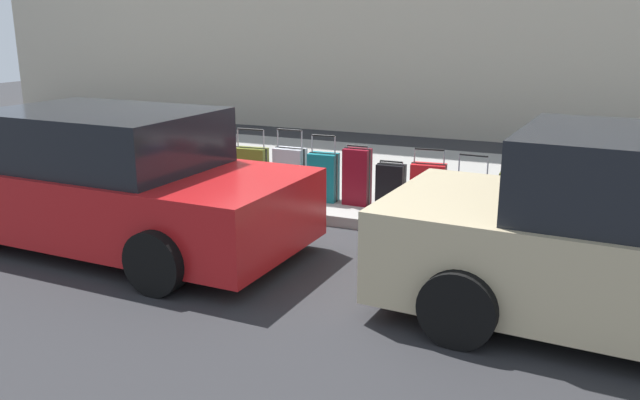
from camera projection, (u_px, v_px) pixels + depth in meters
ground_plane at (264, 218)px, 8.70m from camera, size 40.00×40.00×0.00m
sidewalk_curb at (336, 174)px, 10.89m from camera, size 18.00×5.00×0.14m
suitcase_silver_0 at (568, 202)px, 7.70m from camera, size 0.43×0.21×0.71m
suitcase_olive_1 at (519, 198)px, 7.98m from camera, size 0.49×0.22×0.66m
suitcase_navy_2 at (471, 198)px, 8.16m from camera, size 0.43×0.28×0.81m
suitcase_red_3 at (428, 189)px, 8.29m from camera, size 0.45×0.26×0.86m
suitcase_black_4 at (391, 186)px, 8.56m from camera, size 0.37×0.20×0.65m
suitcase_maroon_5 at (357, 177)px, 8.73m from camera, size 0.36×0.21×0.82m
suitcase_teal_6 at (323, 177)px, 8.92m from camera, size 0.40×0.26×0.92m
suitcase_silver_7 at (290, 172)px, 9.16m from camera, size 0.44×0.24×0.96m
suitcase_olive_8 at (252, 171)px, 9.30m from camera, size 0.47×0.24×0.94m
suitcase_navy_9 at (219, 170)px, 9.52m from camera, size 0.40×0.26×0.80m
fire_hydrant at (178, 156)px, 9.84m from camera, size 0.39×0.21×0.81m
bollard_post at (132, 160)px, 10.02m from camera, size 0.16×0.16×0.67m
parked_car_red_1 at (106, 182)px, 7.50m from camera, size 4.76×2.22×1.57m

